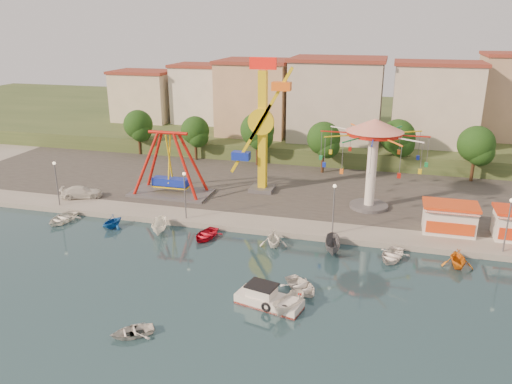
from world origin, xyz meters
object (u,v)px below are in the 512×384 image
(wave_swinger, at_px, (374,144))
(skiff, at_px, (289,305))
(kamikaze_tower, at_px, (264,130))
(cabin_motorboat, at_px, (267,300))
(van, at_px, (82,192))
(rowboat_a, at_px, (301,286))
(pirate_ship_ride, at_px, (170,165))

(wave_swinger, xyz_separation_m, skiff, (-4.73, -23.11, -7.51))
(kamikaze_tower, distance_m, cabin_motorboat, 27.12)
(cabin_motorboat, height_order, van, van)
(kamikaze_tower, height_order, skiff, kamikaze_tower)
(kamikaze_tower, distance_m, van, 23.63)
(skiff, bearing_deg, rowboat_a, 108.61)
(rowboat_a, bearing_deg, cabin_motorboat, -169.40)
(wave_swinger, relative_size, cabin_motorboat, 2.09)
(pirate_ship_ride, height_order, skiff, pirate_ship_ride)
(pirate_ship_ride, distance_m, kamikaze_tower, 12.38)
(skiff, distance_m, van, 34.25)
(kamikaze_tower, xyz_separation_m, wave_swinger, (13.18, -2.50, -0.35))
(kamikaze_tower, relative_size, skiff, 4.66)
(rowboat_a, height_order, skiff, skiff)
(skiff, bearing_deg, wave_swinger, 102.79)
(cabin_motorboat, xyz_separation_m, skiff, (1.81, -0.57, 0.19))
(pirate_ship_ride, bearing_deg, cabin_motorboat, -50.06)
(kamikaze_tower, relative_size, rowboat_a, 4.46)
(pirate_ship_ride, bearing_deg, kamikaze_tower, 20.41)
(kamikaze_tower, distance_m, rowboat_a, 25.17)
(pirate_ship_ride, bearing_deg, skiff, -48.04)
(cabin_motorboat, bearing_deg, pirate_ship_ride, 143.26)
(cabin_motorboat, bearing_deg, van, 161.80)
(cabin_motorboat, distance_m, skiff, 1.91)
(rowboat_a, bearing_deg, skiff, -138.54)
(cabin_motorboat, distance_m, van, 32.40)
(kamikaze_tower, distance_m, skiff, 28.09)
(van, bearing_deg, pirate_ship_ride, -92.11)
(rowboat_a, xyz_separation_m, skiff, (-0.35, -3.49, 0.30))
(pirate_ship_ride, height_order, kamikaze_tower, kamikaze_tower)
(kamikaze_tower, bearing_deg, cabin_motorboat, -75.17)
(pirate_ship_ride, height_order, rowboat_a, pirate_ship_ride)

